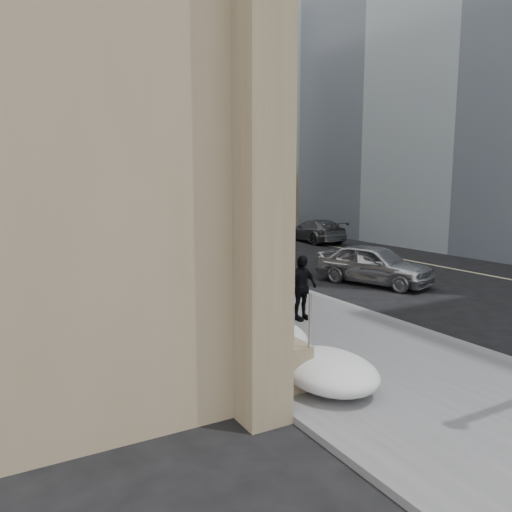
{
  "coord_description": "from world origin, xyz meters",
  "views": [
    {
      "loc": [
        -6.41,
        -8.46,
        3.63
      ],
      "look_at": [
        -0.28,
        2.52,
        1.7
      ],
      "focal_mm": 35.0,
      "sensor_mm": 36.0,
      "label": 1
    }
  ],
  "objects": [
    {
      "name": "bg_building_mid",
      "position": [
        4.0,
        60.0,
        14.0
      ],
      "size": [
        30.0,
        12.0,
        28.0
      ],
      "primitive_type": "cube",
      "color": "slate",
      "rests_on": "ground"
    },
    {
      "name": "snow_bank",
      "position": [
        -1.42,
        8.11,
        0.47
      ],
      "size": [
        1.7,
        18.1,
        0.76
      ],
      "color": "silver",
      "rests_on": "sidewalk"
    },
    {
      "name": "mounted_horse_left",
      "position": [
        -1.5,
        5.96,
        1.15
      ],
      "size": [
        1.45,
        2.43,
        2.63
      ],
      "rotation": [
        0.0,
        0.0,
        2.95
      ],
      "color": "#442114",
      "rests_on": "sidewalk"
    },
    {
      "name": "streetlight_far",
      "position": [
        2.74,
        34.0,
        4.58
      ],
      "size": [
        1.71,
        0.24,
        8.0
      ],
      "color": "#2D2D30",
      "rests_on": "ground"
    },
    {
      "name": "pedestrian",
      "position": [
        0.55,
        1.68,
        0.94
      ],
      "size": [
        1.01,
        0.51,
        1.65
      ],
      "primitive_type": "imported",
      "rotation": [
        0.0,
        0.0,
        0.12
      ],
      "color": "black",
      "rests_on": "sidewalk"
    },
    {
      "name": "car_grey",
      "position": [
        10.82,
        15.23,
        0.67
      ],
      "size": [
        2.32,
        4.77,
        1.34
      ],
      "primitive_type": "imported",
      "rotation": [
        0.0,
        0.0,
        3.04
      ],
      "color": "#4D5053",
      "rests_on": "ground"
    },
    {
      "name": "ground",
      "position": [
        0.0,
        0.0,
        0.0
      ],
      "size": [
        140.0,
        140.0,
        0.0
      ],
      "primitive_type": "plane",
      "color": "black",
      "rests_on": "ground"
    },
    {
      "name": "streetlight_mid",
      "position": [
        2.74,
        14.0,
        4.58
      ],
      "size": [
        1.71,
        0.24,
        8.0
      ],
      "color": "#2D2D30",
      "rests_on": "ground"
    },
    {
      "name": "traffic_signal",
      "position": [
        2.07,
        22.0,
        4.0
      ],
      "size": [
        4.1,
        0.22,
        6.0
      ],
      "color": "#2D2D30",
      "rests_on": "ground"
    },
    {
      "name": "car_silver",
      "position": [
        5.57,
        4.52,
        0.7
      ],
      "size": [
        2.96,
        4.44,
        1.4
      ],
      "primitive_type": "imported",
      "rotation": [
        0.0,
        0.0,
        0.35
      ],
      "color": "#AAACB1",
      "rests_on": "ground"
    },
    {
      "name": "mounted_horse_right",
      "position": [
        0.05,
        3.94,
        1.25
      ],
      "size": [
        2.17,
        2.29,
        2.68
      ],
      "rotation": [
        0.0,
        0.0,
        2.81
      ],
      "color": "#4B2A15",
      "rests_on": "sidewalk"
    },
    {
      "name": "lane_line",
      "position": [
        10.5,
        10.0,
        0.01
      ],
      "size": [
        0.15,
        70.0,
        0.01
      ],
      "primitive_type": "cube",
      "color": "#BFB78C",
      "rests_on": "ground"
    },
    {
      "name": "sidewalk",
      "position": [
        0.0,
        10.0,
        0.06
      ],
      "size": [
        5.0,
        80.0,
        0.12
      ],
      "primitive_type": "cube",
      "color": "#59595C",
      "rests_on": "ground"
    },
    {
      "name": "curb",
      "position": [
        2.62,
        10.0,
        0.06
      ],
      "size": [
        0.24,
        80.0,
        0.12
      ],
      "primitive_type": "cube",
      "color": "slate",
      "rests_on": "ground"
    },
    {
      "name": "far_podium",
      "position": [
        15.5,
        10.0,
        2.0
      ],
      "size": [
        2.0,
        80.0,
        4.0
      ],
      "primitive_type": "cube",
      "color": "#7F6C52",
      "rests_on": "ground"
    }
  ]
}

